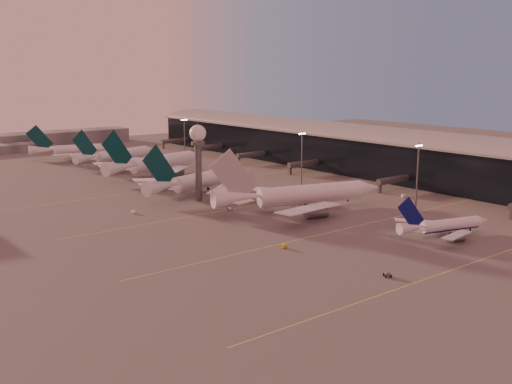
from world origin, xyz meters
TOP-DOWN VIEW (x-y plane):
  - ground at (0.00, 0.00)m, footprint 700.00×700.00m
  - taxiway_markings at (30.00, 56.00)m, footprint 180.00×185.25m
  - terminal at (107.88, 110.09)m, footprint 57.00×362.00m
  - radar_tower at (5.00, 120.00)m, footprint 6.40×6.40m
  - mast_b at (55.00, 55.00)m, footprint 3.60×0.56m
  - mast_c at (50.00, 110.00)m, footprint 3.60×0.56m
  - mast_d at (48.00, 200.00)m, footprint 3.60×0.56m
  - distant_horizon at (2.62, 325.14)m, footprint 165.00×37.50m
  - narrowbody_mid at (36.63, 30.45)m, footprint 33.66×26.49m
  - widebody_white at (25.48, 83.68)m, footprint 66.29×52.42m
  - greentail_a at (14.49, 132.00)m, footprint 61.41×49.01m
  - greentail_b at (21.38, 182.79)m, footprint 64.12×51.02m
  - greentail_c at (21.30, 226.11)m, footprint 54.86×43.72m
  - greentail_d at (13.67, 262.74)m, footprint 53.22×42.46m
  - gsv_tug_mid at (-6.63, 16.81)m, footprint 4.54×4.02m
  - gsv_truck_b at (42.37, 33.78)m, footprint 4.80×1.93m
  - gsv_truck_c at (-10.45, 51.13)m, footprint 6.48×3.36m
  - gsv_catering_b at (72.48, 73.89)m, footprint 6.10×4.18m
  - gsv_tug_far at (4.64, 98.95)m, footprint 2.52×3.54m
  - gsv_truck_d at (-25.20, 116.54)m, footprint 3.41×6.22m
  - gsv_tug_hangar at (50.82, 161.18)m, footprint 4.02×2.51m

SIDE VIEW (x-z plane):
  - ground at x=0.00m, z-range 0.00..0.00m
  - taxiway_markings at x=30.00m, z-range 0.00..0.02m
  - gsv_tug_far at x=4.64m, z-range 0.01..0.94m
  - gsv_tug_mid at x=-6.63m, z-range 0.02..1.13m
  - gsv_tug_hangar at x=50.82m, z-range 0.02..1.14m
  - gsv_truck_b at x=42.37m, z-range 0.02..1.94m
  - gsv_truck_d at x=-25.20m, z-range 0.02..2.40m
  - gsv_truck_c at x=-10.45m, z-range 0.03..2.52m
  - gsv_catering_b at x=72.48m, z-range 0.00..4.59m
  - narrowbody_mid at x=36.63m, z-range -4.01..9.46m
  - greentail_d at x=13.67m, z-range -6.37..13.34m
  - greentail_c at x=21.30m, z-range -6.60..13.80m
  - distant_horizon at x=2.62m, z-range -0.61..8.39m
  - greentail_a at x=14.49m, z-range -7.34..15.36m
  - widebody_white at x=25.48m, z-range -7.80..16.07m
  - greentail_b at x=21.38m, z-range -7.76..16.24m
  - terminal at x=107.88m, z-range -1.00..22.04m
  - mast_b at x=55.00m, z-range 1.24..26.24m
  - mast_c at x=50.00m, z-range 1.24..26.24m
  - mast_d at x=48.00m, z-range 1.24..26.24m
  - radar_tower at x=5.00m, z-range 5.40..36.50m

